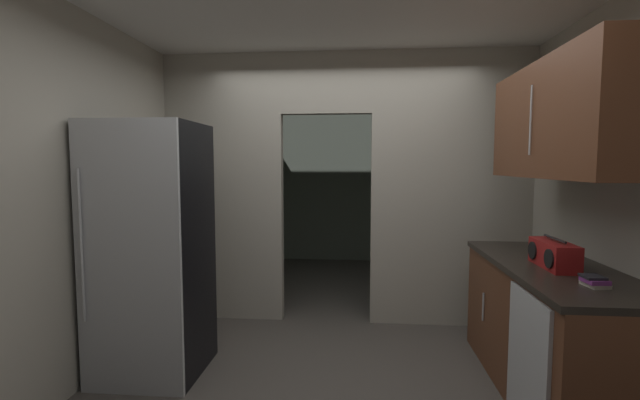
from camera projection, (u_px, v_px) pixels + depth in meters
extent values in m
plane|color=#47423D|center=(336.00, 391.00, 3.01)|extent=(20.00, 20.00, 0.00)
cube|color=silver|center=(340.00, 14.00, 3.20)|extent=(3.99, 6.77, 0.06)
cube|color=#ADA899|center=(225.00, 189.00, 4.38)|extent=(1.18, 0.12, 2.66)
cube|color=#ADA899|center=(450.00, 190.00, 4.18)|extent=(1.52, 0.12, 2.66)
cube|color=#ADA899|center=(326.00, 83.00, 4.20)|extent=(0.89, 0.12, 0.59)
cube|color=gray|center=(350.00, 179.00, 7.07)|extent=(3.59, 0.10, 2.66)
cube|color=gray|center=(218.00, 183.00, 5.83)|extent=(0.10, 2.82, 2.66)
cube|color=gray|center=(484.00, 184.00, 5.52)|extent=(0.10, 2.82, 2.66)
cube|color=#ADA899|center=(16.00, 207.00, 2.51)|extent=(0.10, 3.89, 2.66)
cube|color=black|center=(153.00, 249.00, 3.24)|extent=(0.74, 0.68, 1.88)
cube|color=#B7BABC|center=(128.00, 260.00, 2.89)|extent=(0.74, 0.03, 1.88)
cylinder|color=#B7BABC|center=(81.00, 246.00, 2.88)|extent=(0.02, 0.02, 1.03)
cube|color=brown|center=(550.00, 333.00, 2.93)|extent=(0.64, 1.77, 0.86)
cube|color=black|center=(553.00, 268.00, 2.89)|extent=(0.68, 1.77, 0.04)
cylinder|color=#B7BABC|center=(520.00, 350.00, 2.57)|extent=(0.01, 0.01, 0.22)
cylinder|color=#B7BABC|center=(483.00, 307.00, 3.34)|extent=(0.01, 0.01, 0.22)
cube|color=#B7BABC|center=(527.00, 366.00, 2.47)|extent=(0.02, 0.56, 0.84)
cube|color=brown|center=(560.00, 120.00, 2.81)|extent=(0.34, 1.59, 0.76)
cylinder|color=#B7BABC|center=(531.00, 120.00, 2.83)|extent=(0.01, 0.01, 0.45)
cube|color=maroon|center=(554.00, 255.00, 2.81)|extent=(0.16, 0.43, 0.17)
cylinder|color=#262626|center=(555.00, 239.00, 2.80)|extent=(0.02, 0.30, 0.02)
cylinder|color=black|center=(549.00, 259.00, 2.69)|extent=(0.01, 0.12, 0.12)
cylinder|color=black|center=(532.00, 250.00, 2.95)|extent=(0.01, 0.12, 0.12)
cube|color=beige|center=(595.00, 285.00, 2.37)|extent=(0.12, 0.14, 0.02)
cube|color=#8C3893|center=(595.00, 281.00, 2.37)|extent=(0.12, 0.13, 0.02)
cube|color=black|center=(593.00, 277.00, 2.38)|extent=(0.11, 0.12, 0.01)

